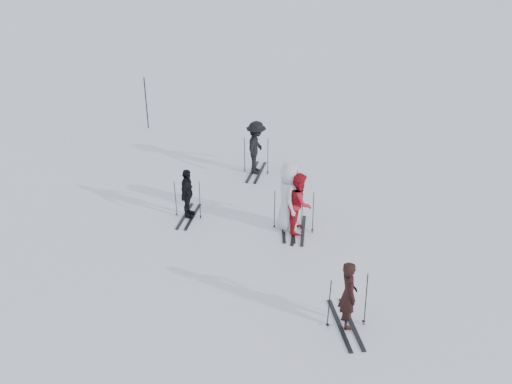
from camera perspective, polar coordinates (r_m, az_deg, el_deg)
ground at (r=15.92m, az=-0.01°, el=-4.85°), size 120.00×120.00×0.00m
skier_near_dark at (r=12.69m, az=9.20°, el=-10.17°), size 0.47×0.64×1.63m
skier_red at (r=15.98m, az=4.37°, el=-1.14°), size 0.77×0.94×1.78m
skier_grey at (r=16.04m, az=3.29°, el=-0.54°), size 0.64×0.98×1.99m
skier_uphill_left at (r=16.83m, az=-6.88°, el=-0.23°), size 0.52×0.94×1.51m
skier_uphill_far at (r=19.47m, az=0.02°, el=4.41°), size 0.91×1.30×1.84m
skis_near_dark at (r=12.77m, az=9.16°, el=-10.68°), size 1.97×1.24×1.35m
skis_red at (r=16.10m, az=4.34°, el=-1.91°), size 1.85×1.13×1.28m
skis_grey at (r=16.21m, az=3.26°, el=-1.66°), size 1.76×0.93×1.28m
skis_uphill_left at (r=16.90m, az=-6.86°, el=-0.68°), size 1.79×1.16×1.21m
skis_uphill_far at (r=19.57m, az=0.02°, el=3.73°), size 1.99×1.33×1.34m
piste_marker at (r=24.00m, az=-10.93°, el=8.74°), size 0.06×0.06×2.13m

